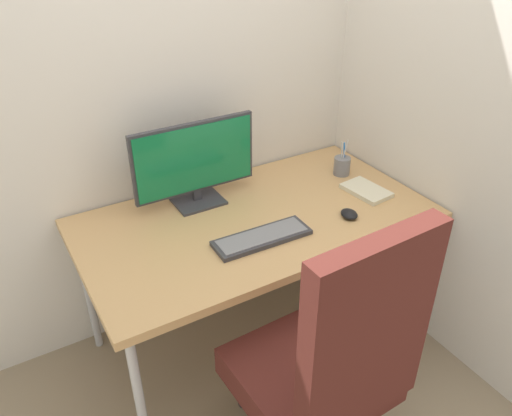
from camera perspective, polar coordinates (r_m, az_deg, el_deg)
The scene contains 10 objects.
ground_plane at distance 2.65m, azimuth -0.00°, elevation -14.21°, with size 8.00×8.00×0.00m, color gray.
wall_back at distance 2.30m, azimuth -5.95°, elevation 18.89°, with size 3.21×0.04×2.80m, color silver.
wall_side_right at distance 2.25m, azimuth 21.81°, elevation 16.66°, with size 0.04×2.53×2.80m, color silver.
desk at distance 2.22m, azimuth -0.00°, elevation -1.91°, with size 1.51×0.83×0.72m.
office_chair at distance 1.77m, azimuth 8.15°, elevation -17.00°, with size 0.62×0.64×1.16m.
monitor at distance 2.22m, azimuth -6.87°, elevation 5.18°, with size 0.56×0.17×0.38m.
keyboard at distance 2.04m, azimuth 0.68°, elevation -3.32°, with size 0.41×0.14×0.02m.
mouse at distance 2.22m, azimuth 10.40°, elevation -0.67°, with size 0.07×0.09×0.03m, color black.
pen_holder at distance 2.55m, azimuth 9.61°, elevation 4.71°, with size 0.08×0.08×0.18m.
notebook at distance 2.42m, azimuth 12.25°, elevation 1.93°, with size 0.14×0.22×0.02m, color beige.
Camera 1 is at (-0.94, -1.60, 1.89)m, focal length 35.69 mm.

